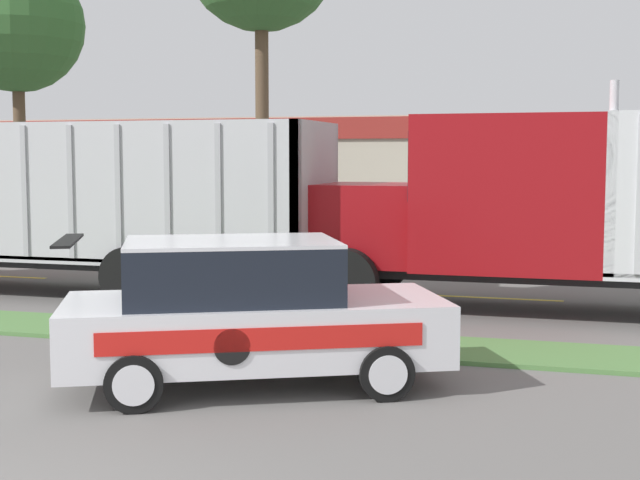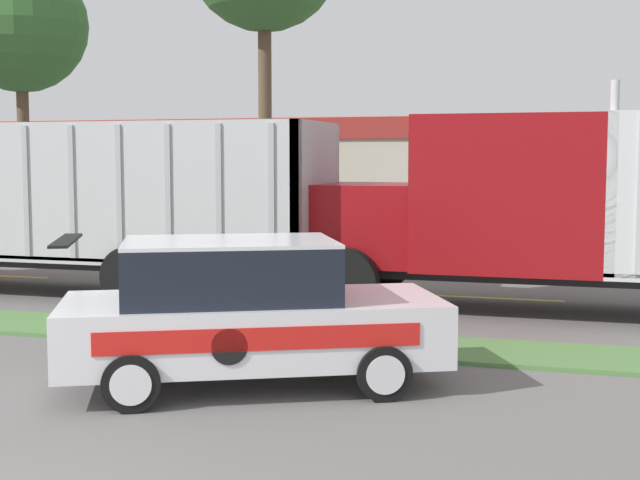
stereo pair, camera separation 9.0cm
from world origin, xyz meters
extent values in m
cube|color=#517F42|center=(0.00, 6.57, 0.03)|extent=(120.00, 1.54, 0.06)
cube|color=yellow|center=(-8.02, 11.34, 0.00)|extent=(2.40, 0.14, 0.01)
cube|color=yellow|center=(-2.62, 11.34, 0.00)|extent=(2.40, 0.14, 0.01)
cube|color=yellow|center=(2.78, 11.34, 0.00)|extent=(2.40, 0.14, 0.01)
cube|color=maroon|center=(0.51, 10.08, 1.44)|extent=(2.09, 2.07, 1.41)
cube|color=#B7B7BC|center=(-0.57, 10.08, 1.44)|extent=(0.06, 1.77, 1.20)
cube|color=maroon|center=(3.07, 10.08, 2.02)|extent=(3.02, 2.53, 2.56)
cube|color=black|center=(1.54, 10.08, 2.46)|extent=(0.04, 2.15, 1.15)
cylinder|color=silver|center=(4.68, 9.26, 2.90)|extent=(0.14, 0.14, 1.77)
cube|color=silver|center=(4.66, 10.08, 2.05)|extent=(0.16, 2.53, 2.51)
cube|color=#BCBCC1|center=(5.07, 8.79, 2.05)|extent=(0.10, 0.04, 2.39)
cylinder|color=black|center=(0.51, 8.83, 0.56)|extent=(1.11, 0.30, 1.11)
cylinder|color=black|center=(0.51, 11.32, 0.56)|extent=(1.11, 0.30, 1.11)
cube|color=black|center=(-6.02, 9.75, 0.62)|extent=(11.68, 1.35, 0.18)
cube|color=#B7B7BC|center=(-3.45, 9.75, 0.77)|extent=(6.52, 2.46, 0.12)
cube|color=#B7B7BC|center=(-6.63, 9.75, 2.00)|extent=(0.16, 2.46, 2.46)
cube|color=#B7B7BC|center=(-0.27, 9.75, 2.00)|extent=(0.16, 2.46, 2.46)
cube|color=#B7B7BC|center=(-3.45, 8.60, 2.00)|extent=(6.52, 0.16, 2.46)
cube|color=#B7B7BC|center=(-3.45, 10.90, 2.00)|extent=(6.52, 0.16, 2.46)
cube|color=#A3A3A8|center=(-5.31, 8.50, 2.00)|extent=(0.10, 0.04, 2.34)
cube|color=#A3A3A8|center=(-4.38, 8.50, 2.00)|extent=(0.10, 0.04, 2.34)
cube|color=#A3A3A8|center=(-3.45, 8.50, 2.00)|extent=(0.10, 0.04, 2.34)
cube|color=#A3A3A8|center=(-2.52, 8.50, 2.00)|extent=(0.10, 0.04, 2.34)
cube|color=#A3A3A8|center=(-1.58, 8.50, 2.00)|extent=(0.10, 0.04, 2.34)
cube|color=#A3A3A8|center=(-0.65, 8.50, 2.00)|extent=(0.10, 0.04, 2.34)
cylinder|color=black|center=(-0.79, 8.54, 0.53)|extent=(1.07, 0.30, 1.07)
cylinder|color=black|center=(-0.79, 10.96, 0.53)|extent=(1.07, 0.30, 1.07)
cylinder|color=black|center=(-2.03, 8.54, 0.53)|extent=(1.07, 0.30, 1.07)
cylinder|color=black|center=(-2.03, 10.96, 0.53)|extent=(1.07, 0.30, 1.07)
cylinder|color=black|center=(-3.28, 8.54, 0.53)|extent=(1.07, 0.30, 1.07)
cylinder|color=black|center=(-3.28, 10.96, 0.53)|extent=(1.07, 0.30, 1.07)
cube|color=white|center=(0.66, 4.19, 0.65)|extent=(4.68, 3.56, 0.70)
cube|color=black|center=(0.43, 4.08, 1.32)|extent=(2.85, 2.51, 0.64)
cube|color=white|center=(0.43, 4.08, 1.66)|extent=(2.85, 2.51, 0.04)
cube|color=black|center=(-1.18, 3.30, 1.70)|extent=(0.83, 1.43, 0.03)
cube|color=red|center=(1.07, 3.34, 0.72)|extent=(3.10, 1.51, 0.25)
cylinder|color=black|center=(0.79, 3.20, 0.65)|extent=(0.35, 0.18, 0.39)
cylinder|color=black|center=(2.25, 3.97, 0.30)|extent=(0.63, 0.44, 0.61)
cylinder|color=silver|center=(2.30, 3.87, 0.30)|extent=(0.39, 0.20, 0.42)
cylinder|color=black|center=(1.47, 5.58, 0.30)|extent=(0.63, 0.44, 0.61)
cylinder|color=silver|center=(1.42, 5.67, 0.30)|extent=(0.39, 0.20, 0.42)
cylinder|color=black|center=(-0.15, 2.80, 0.30)|extent=(0.63, 0.44, 0.61)
cylinder|color=silver|center=(-0.10, 2.71, 0.30)|extent=(0.39, 0.20, 0.42)
cylinder|color=black|center=(-0.93, 4.41, 0.30)|extent=(0.63, 0.44, 0.61)
cylinder|color=silver|center=(-0.97, 4.51, 0.30)|extent=(0.39, 0.20, 0.42)
cube|color=#BCB29E|center=(-3.39, 33.03, 2.06)|extent=(40.35, 12.00, 4.13)
cube|color=maroon|center=(-3.39, 26.98, 3.68)|extent=(38.33, 0.10, 0.80)
cylinder|color=brown|center=(-12.51, 18.75, 2.76)|extent=(0.37, 0.37, 5.51)
sphere|color=#386B33|center=(-12.51, 18.75, 6.64)|extent=(4.11, 4.11, 4.11)
cylinder|color=brown|center=(-4.93, 19.86, 3.66)|extent=(0.40, 0.40, 7.32)
camera|label=1|loc=(4.21, -5.27, 2.63)|focal=50.00mm
camera|label=2|loc=(4.30, -5.24, 2.63)|focal=50.00mm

